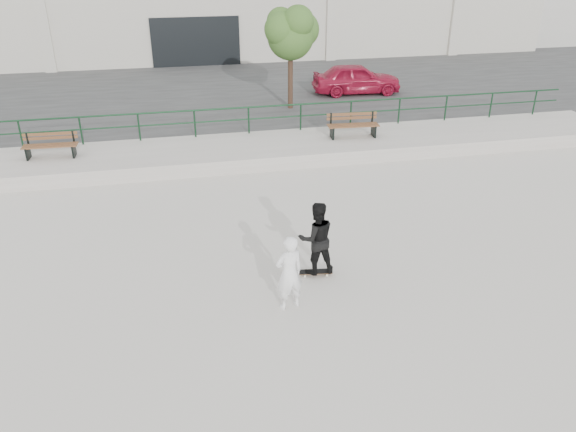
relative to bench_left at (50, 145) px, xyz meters
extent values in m
plane|color=beige|center=(5.87, -9.68, -0.90)|extent=(120.00, 120.00, 0.00)
cube|color=#AFA9A0|center=(5.87, -0.18, -0.65)|extent=(30.00, 3.00, 0.50)
cube|color=#373737|center=(5.87, 8.32, -0.65)|extent=(60.00, 14.00, 0.50)
cylinder|color=#14381F|center=(5.87, 1.12, 0.60)|extent=(28.00, 0.06, 0.06)
cylinder|color=#14381F|center=(5.87, 1.12, 0.15)|extent=(28.00, 0.05, 0.05)
cylinder|color=#14381F|center=(-1.13, 1.12, 0.10)|extent=(0.06, 0.06, 1.00)
cylinder|color=#14381F|center=(0.87, 1.12, 0.10)|extent=(0.06, 0.06, 1.00)
cylinder|color=#14381F|center=(2.87, 1.12, 0.10)|extent=(0.06, 0.06, 1.00)
cylinder|color=#14381F|center=(4.87, 1.12, 0.10)|extent=(0.06, 0.06, 1.00)
cylinder|color=#14381F|center=(6.87, 1.12, 0.10)|extent=(0.06, 0.06, 1.00)
cylinder|color=#14381F|center=(8.87, 1.12, 0.10)|extent=(0.06, 0.06, 1.00)
cylinder|color=#14381F|center=(10.87, 1.12, 0.10)|extent=(0.06, 0.06, 1.00)
cylinder|color=#14381F|center=(12.87, 1.12, 0.10)|extent=(0.06, 0.06, 1.00)
cylinder|color=#14381F|center=(14.87, 1.12, 0.10)|extent=(0.06, 0.06, 1.00)
cylinder|color=#14381F|center=(16.87, 1.12, 0.10)|extent=(0.06, 0.06, 1.00)
cylinder|color=#14381F|center=(18.87, 1.12, 0.10)|extent=(0.06, 0.06, 1.00)
cube|color=black|center=(5.87, 14.27, 0.70)|extent=(5.00, 0.15, 3.20)
cube|color=beige|center=(-2.13, 14.22, 2.20)|extent=(0.60, 0.25, 6.20)
cube|color=beige|center=(13.87, 14.22, 2.20)|extent=(0.60, 0.25, 6.20)
cube|color=beige|center=(21.87, 14.22, 2.20)|extent=(0.60, 0.25, 6.20)
cube|color=brown|center=(-0.01, -0.24, 0.02)|extent=(1.77, 0.21, 0.04)
cube|color=brown|center=(0.00, -0.06, 0.02)|extent=(1.77, 0.21, 0.04)
cube|color=brown|center=(0.01, 0.11, 0.02)|extent=(1.77, 0.21, 0.04)
cube|color=brown|center=(0.01, 0.19, 0.20)|extent=(1.76, 0.13, 0.10)
cube|color=brown|center=(0.01, 0.19, 0.34)|extent=(1.76, 0.13, 0.10)
cube|color=black|center=(-0.74, -0.03, -0.20)|extent=(0.08, 0.49, 0.41)
cube|color=black|center=(-0.72, 0.23, 0.20)|extent=(0.06, 0.05, 0.41)
cube|color=black|center=(0.73, -0.10, -0.20)|extent=(0.08, 0.49, 0.41)
cube|color=black|center=(0.74, 0.15, 0.20)|extent=(0.06, 0.05, 0.41)
cube|color=brown|center=(10.54, -0.33, 0.05)|extent=(1.89, 0.26, 0.04)
cube|color=brown|center=(10.56, -0.15, 0.05)|extent=(1.89, 0.26, 0.04)
cube|color=brown|center=(10.57, 0.04, 0.05)|extent=(1.89, 0.26, 0.04)
cube|color=brown|center=(10.58, 0.13, 0.25)|extent=(1.89, 0.17, 0.11)
cube|color=brown|center=(10.58, 0.13, 0.40)|extent=(1.89, 0.17, 0.11)
cube|color=black|center=(9.77, -0.09, -0.18)|extent=(0.10, 0.53, 0.44)
cube|color=black|center=(9.79, 0.18, 0.25)|extent=(0.07, 0.06, 0.44)
cube|color=black|center=(11.34, -0.20, -0.18)|extent=(0.10, 0.53, 0.44)
cube|color=black|center=(11.36, 0.07, 0.25)|extent=(0.07, 0.06, 0.44)
cylinder|color=#452B22|center=(9.17, 4.28, 0.88)|extent=(0.21, 0.21, 2.57)
sphere|color=#355D22|center=(9.17, 4.28, 2.59)|extent=(1.93, 1.93, 1.93)
sphere|color=#355D22|center=(9.71, 4.60, 2.81)|extent=(1.50, 1.50, 1.50)
sphere|color=#355D22|center=(8.74, 4.07, 2.91)|extent=(1.39, 1.39, 1.39)
sphere|color=#355D22|center=(9.39, 3.85, 3.24)|extent=(1.28, 1.28, 1.28)
sphere|color=#355D22|center=(8.85, 4.71, 3.13)|extent=(1.18, 1.18, 1.18)
imported|color=#A81432|center=(12.77, 6.12, 0.30)|extent=(4.22, 1.95, 1.40)
cube|color=black|center=(6.98, -8.30, -0.82)|extent=(0.80, 0.31, 0.02)
cube|color=brown|center=(6.98, -8.30, -0.83)|extent=(0.80, 0.31, 0.01)
cube|color=#98979C|center=(6.73, -8.26, -0.86)|extent=(0.08, 0.17, 0.03)
cube|color=#98979C|center=(7.24, -8.33, -0.86)|extent=(0.08, 0.17, 0.03)
cylinder|color=beige|center=(6.71, -8.35, -0.87)|extent=(0.06, 0.03, 0.06)
cylinder|color=beige|center=(6.74, -8.17, -0.87)|extent=(0.06, 0.03, 0.06)
cylinder|color=beige|center=(7.23, -8.43, -0.87)|extent=(0.06, 0.03, 0.06)
cylinder|color=beige|center=(7.25, -8.24, -0.87)|extent=(0.06, 0.03, 0.06)
imported|color=black|center=(6.98, -8.30, 0.07)|extent=(0.87, 0.68, 1.76)
imported|color=white|center=(6.10, -9.42, -0.05)|extent=(0.71, 0.56, 1.71)
camera|label=1|loc=(3.96, -19.12, 6.18)|focal=35.00mm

